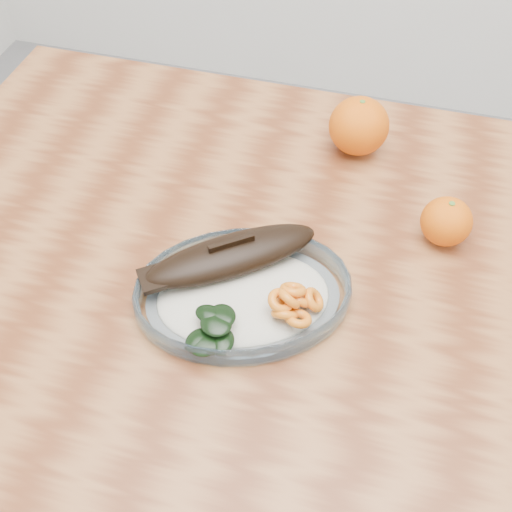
# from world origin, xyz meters

# --- Properties ---
(ground) EXTENTS (3.00, 3.00, 0.00)m
(ground) POSITION_xyz_m (0.00, 0.00, 0.00)
(ground) COLOR slate
(ground) RESTS_ON ground
(dining_table) EXTENTS (1.20, 0.80, 0.75)m
(dining_table) POSITION_xyz_m (0.00, 0.00, 0.65)
(dining_table) COLOR brown
(dining_table) RESTS_ON ground
(plated_meal) EXTENTS (0.63, 0.63, 0.08)m
(plated_meal) POSITION_xyz_m (-0.06, -0.07, 0.77)
(plated_meal) COLOR white
(plated_meal) RESTS_ON dining_table
(orange_left) EXTENTS (0.09, 0.09, 0.09)m
(orange_left) POSITION_xyz_m (0.02, 0.26, 0.80)
(orange_left) COLOR #DE4B04
(orange_left) RESTS_ON dining_table
(orange_right) EXTENTS (0.07, 0.07, 0.07)m
(orange_right) POSITION_xyz_m (0.17, 0.10, 0.78)
(orange_right) COLOR #DE4B04
(orange_right) RESTS_ON dining_table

